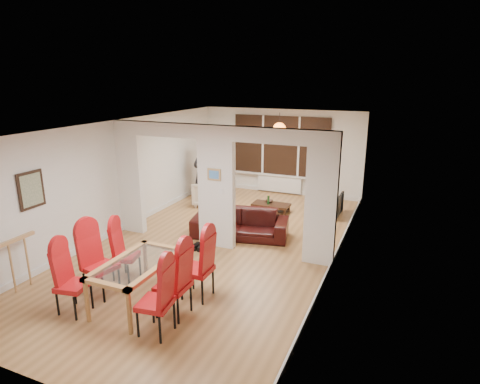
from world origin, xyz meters
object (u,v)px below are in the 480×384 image
Objects in this scene: dining_chair_rb at (173,281)px; dining_table at (138,283)px; coffee_table at (271,208)px; bowl at (269,201)px; dining_chair_la at (72,281)px; dining_chair_lc at (125,253)px; dining_chair_ra at (155,298)px; television at (335,205)px; dining_chair_lb at (100,262)px; dining_chair_rc at (197,265)px; person at (202,171)px; bottle at (268,200)px; armchair at (207,193)px; sofa at (240,223)px.

dining_table is at bearing 174.13° from dining_chair_rb.
bowl is (-0.09, 0.11, 0.14)m from coffee_table.
dining_table is 0.73m from dining_chair_rb.
dining_chair_la is 1.04× the size of dining_chair_lc.
dining_chair_la is 1.18m from dining_chair_lc.
dining_chair_ra is at bearing -37.89° from dining_table.
coffee_table is (-1.65, -0.38, -0.16)m from television.
dining_chair_rb is at bearing 9.54° from dining_chair_la.
dining_chair_rc is (1.50, 0.56, -0.01)m from dining_chair_lb.
person reaches higher than dining_table.
dining_chair_ra is 5.74m from coffee_table.
dining_chair_lc is at bearing -104.10° from bottle.
dining_chair_lb is at bearing 177.29° from dining_chair_rb.
dining_chair_lb is at bearing -11.15° from armchair.
dining_table is at bearing 31.19° from person.
television is 4.47× the size of bowl.
person is 8.08× the size of bowl.
armchair is at bearing 55.19° from person.
dining_chair_lb is at bearing -108.02° from dining_chair_lc.
dining_table is 7.17× the size of bowl.
dining_chair_la is at bearing 22.70° from person.
dining_chair_rc reaches higher than television.
armchair is at bearing 115.37° from dining_chair_rc.
dining_chair_la is at bearing -102.15° from coffee_table.
dining_chair_lc is at bearing 76.19° from dining_chair_la.
dining_table is at bearing -54.19° from dining_chair_lc.
dining_table is 1.60× the size of television.
dining_chair_ra is 0.64× the size of person.
dining_chair_la is at bearing -141.64° from dining_table.
person is (-2.54, 4.91, 0.29)m from dining_chair_rc.
bottle is at bearing 88.93° from dining_chair_lb.
dining_chair_lc is at bearing 25.59° from person.
dining_chair_la reaches higher than dining_table.
dining_chair_lb is 5.11m from armchair.
dining_chair_la is at bearing 173.74° from dining_chair_ra.
sofa reaches higher than bowl.
coffee_table is (1.88, 0.12, -0.24)m from armchair.
dining_chair_rc is 2.72m from sofa.
dining_chair_lb is (0.02, 0.58, 0.05)m from dining_chair_la.
person is 1.75× the size of coffee_table.
bowl is at bearing 78.30° from sofa.
dining_chair_la is (-0.76, -0.60, 0.18)m from dining_table.
dining_chair_ra is (0.71, -0.55, 0.20)m from dining_table.
bowl is at bearing 89.84° from dining_chair_lb.
dining_chair_ra is (1.44, -0.54, -0.03)m from dining_chair_lb.
dining_chair_la reaches higher than armchair.
dining_chair_rc is 1.47× the size of armchair.
television reaches higher than bottle.
dining_chair_rb is at bearing -87.72° from coffee_table.
dining_table is 5.10m from bottle.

